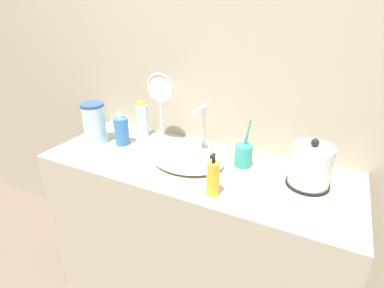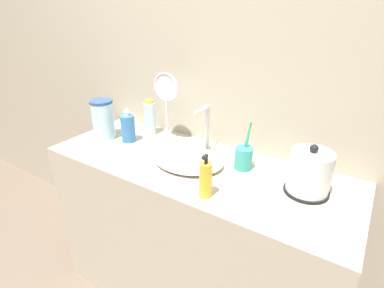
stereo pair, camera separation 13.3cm
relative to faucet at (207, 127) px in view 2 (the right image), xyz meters
name	(u,v)px [view 2 (the right image)]	position (x,y,z in m)	size (l,w,h in m)	color
wall_back	(227,59)	(0.02, 0.13, 0.31)	(6.00, 0.04, 2.60)	#ADA38E
vanity_counter	(193,237)	(0.02, -0.16, -0.56)	(1.43, 0.54, 0.87)	#B7AD99
sink_basin	(188,159)	(0.00, -0.16, -0.11)	(0.34, 0.27, 0.04)	white
faucet	(207,127)	(0.00, 0.00, 0.00)	(0.06, 0.12, 0.23)	silver
electric_kettle	(309,174)	(0.51, -0.11, -0.04)	(0.17, 0.17, 0.21)	black
toothbrush_cup	(244,158)	(0.23, -0.07, -0.07)	(0.08, 0.08, 0.22)	teal
lotion_bottle	(206,179)	(0.20, -0.34, -0.05)	(0.05, 0.05, 0.18)	gold
shampoo_bottle	(150,118)	(-0.37, 0.01, -0.03)	(0.06, 0.06, 0.20)	silver
mouthwash_bottle	(128,128)	(-0.41, -0.13, -0.05)	(0.07, 0.07, 0.19)	#3370B7
vanity_mirror	(166,102)	(-0.24, -0.01, 0.09)	(0.15, 0.10, 0.36)	silver
water_pitcher	(103,119)	(-0.55, -0.16, -0.02)	(0.12, 0.12, 0.21)	#B2DBEA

